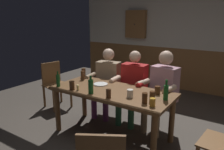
{
  "coord_description": "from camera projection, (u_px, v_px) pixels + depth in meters",
  "views": [
    {
      "loc": [
        1.69,
        -2.51,
        1.77
      ],
      "look_at": [
        0.0,
        0.06,
        0.96
      ],
      "focal_mm": 35.89,
      "sensor_mm": 36.0,
      "label": 1
    }
  ],
  "objects": [
    {
      "name": "person_2",
      "position": [
        162.0,
        87.0,
        3.48
      ],
      "size": [
        0.59,
        0.59,
        1.26
      ],
      "rotation": [
        0.0,
        0.0,
        2.96
      ],
      "color": "#B78493",
      "rests_on": "ground_plane"
    },
    {
      "name": "table_candle",
      "position": [
        78.0,
        88.0,
        3.22
      ],
      "size": [
        0.04,
        0.04,
        0.08
      ],
      "primitive_type": "cylinder",
      "color": "#F9E08C",
      "rests_on": "dining_table"
    },
    {
      "name": "pint_glass_8",
      "position": [
        72.0,
        85.0,
        3.23
      ],
      "size": [
        0.07,
        0.07,
        0.13
      ],
      "primitive_type": "cylinder",
      "color": "#4C2D19",
      "rests_on": "dining_table"
    },
    {
      "name": "pint_glass_1",
      "position": [
        152.0,
        96.0,
        2.79
      ],
      "size": [
        0.07,
        0.07,
        0.13
      ],
      "primitive_type": "cylinder",
      "color": "#4C2D19",
      "rests_on": "dining_table"
    },
    {
      "name": "chair_empty_far_end",
      "position": [
        55.0,
        83.0,
        4.44
      ],
      "size": [
        0.53,
        0.53,
        0.88
      ],
      "rotation": [
        0.0,
        0.0,
        -1.79
      ],
      "color": "brown",
      "rests_on": "ground_plane"
    },
    {
      "name": "pint_glass_5",
      "position": [
        153.0,
        102.0,
        2.64
      ],
      "size": [
        0.07,
        0.07,
        0.1
      ],
      "primitive_type": "cylinder",
      "color": "gold",
      "rests_on": "dining_table"
    },
    {
      "name": "pint_glass_6",
      "position": [
        109.0,
        94.0,
        2.91
      ],
      "size": [
        0.07,
        0.07,
        0.12
      ],
      "primitive_type": "cylinder",
      "color": "#4C2D19",
      "rests_on": "dining_table"
    },
    {
      "name": "pint_glass_3",
      "position": [
        145.0,
        98.0,
        2.73
      ],
      "size": [
        0.07,
        0.07,
        0.13
      ],
      "primitive_type": "cylinder",
      "color": "#4C2D19",
      "rests_on": "dining_table"
    },
    {
      "name": "person_0",
      "position": [
        107.0,
        79.0,
        4.03
      ],
      "size": [
        0.59,
        0.57,
        1.21
      ],
      "rotation": [
        0.0,
        0.0,
        3.29
      ],
      "color": "#997F60",
      "rests_on": "ground_plane"
    },
    {
      "name": "pint_glass_7",
      "position": [
        157.0,
        90.0,
        3.06
      ],
      "size": [
        0.08,
        0.08,
        0.11
      ],
      "primitive_type": "cylinder",
      "color": "#4C2D19",
      "rests_on": "dining_table"
    },
    {
      "name": "wall_dart_cabinet",
      "position": [
        136.0,
        24.0,
        5.77
      ],
      "size": [
        0.56,
        0.15,
        0.7
      ],
      "color": "brown"
    },
    {
      "name": "bottle_0",
      "position": [
        58.0,
        80.0,
        3.38
      ],
      "size": [
        0.06,
        0.06,
        0.24
      ],
      "color": "#195923",
      "rests_on": "dining_table"
    },
    {
      "name": "back_wall_upper",
      "position": [
        178.0,
        19.0,
        5.29
      ],
      "size": [
        5.26,
        0.12,
        1.38
      ],
      "primitive_type": "cube",
      "color": "beige"
    },
    {
      "name": "plate_0",
      "position": [
        101.0,
        84.0,
        3.49
      ],
      "size": [
        0.22,
        0.22,
        0.01
      ],
      "primitive_type": "cylinder",
      "color": "white",
      "rests_on": "dining_table"
    },
    {
      "name": "pint_glass_0",
      "position": [
        83.0,
        75.0,
        3.75
      ],
      "size": [
        0.07,
        0.07,
        0.15
      ],
      "primitive_type": "cylinder",
      "color": "#4C2D19",
      "rests_on": "dining_table"
    },
    {
      "name": "dining_table",
      "position": [
        112.0,
        97.0,
        3.26
      ],
      "size": [
        1.77,
        0.8,
        0.73
      ],
      "color": "brown",
      "rests_on": "ground_plane"
    },
    {
      "name": "bottle_2",
      "position": [
        166.0,
        92.0,
        2.83
      ],
      "size": [
        0.06,
        0.06,
        0.27
      ],
      "color": "#195923",
      "rests_on": "dining_table"
    },
    {
      "name": "bottle_1",
      "position": [
        91.0,
        86.0,
        3.07
      ],
      "size": [
        0.07,
        0.07,
        0.25
      ],
      "color": "#195923",
      "rests_on": "dining_table"
    },
    {
      "name": "pint_glass_4",
      "position": [
        130.0,
        93.0,
        2.94
      ],
      "size": [
        0.08,
        0.08,
        0.11
      ],
      "primitive_type": "cylinder",
      "color": "white",
      "rests_on": "dining_table"
    },
    {
      "name": "person_1",
      "position": [
        133.0,
        84.0,
        3.76
      ],
      "size": [
        0.57,
        0.53,
        1.21
      ],
      "rotation": [
        0.0,
        0.0,
        3.19
      ],
      "color": "#AD1919",
      "rests_on": "ground_plane"
    },
    {
      "name": "back_wall_wainscot",
      "position": [
        174.0,
        68.0,
        5.59
      ],
      "size": [
        5.26,
        0.12,
        1.01
      ],
      "primitive_type": "cube",
      "color": "brown",
      "rests_on": "ground_plane"
    },
    {
      "name": "pint_glass_2",
      "position": [
        84.0,
        73.0,
        3.91
      ],
      "size": [
        0.07,
        0.07,
        0.15
      ],
      "primitive_type": "cylinder",
      "color": "#4C2D19",
      "rests_on": "dining_table"
    },
    {
      "name": "ground_plane",
      "position": [
        110.0,
        137.0,
        3.38
      ],
      "size": [
        6.83,
        6.83,
        0.0
      ],
      "primitive_type": "plane",
      "color": "#423A33"
    }
  ]
}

